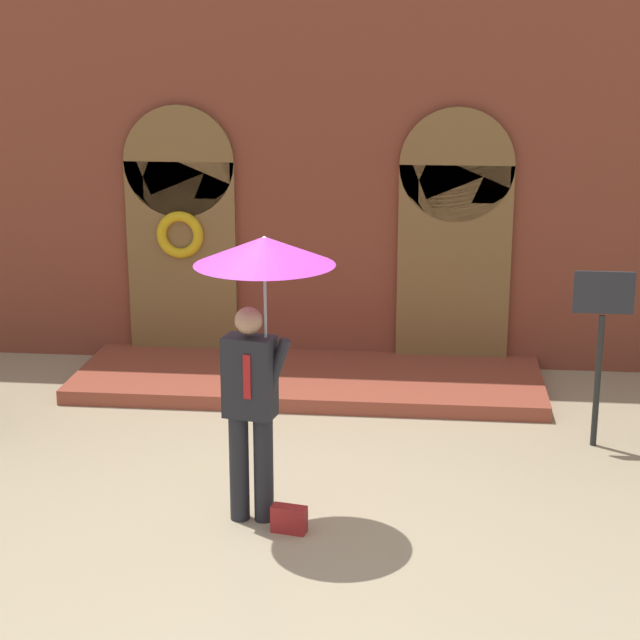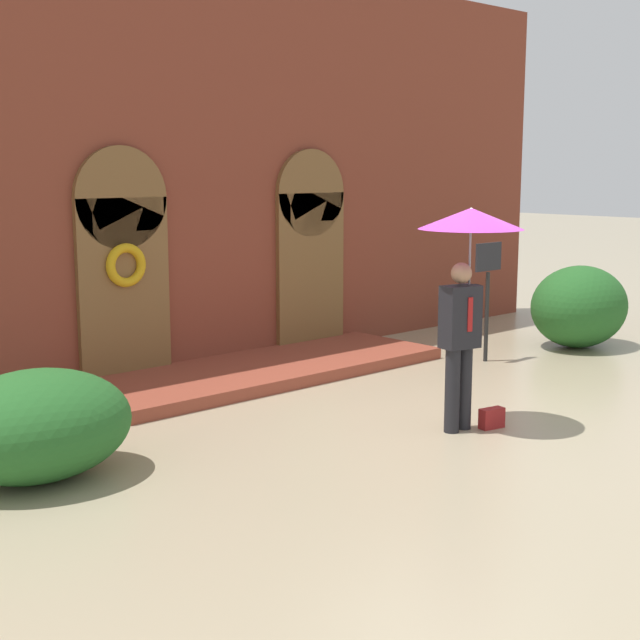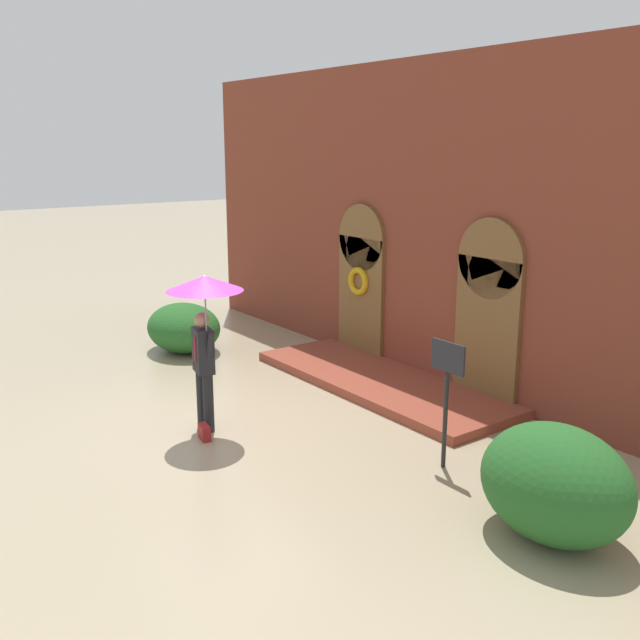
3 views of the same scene
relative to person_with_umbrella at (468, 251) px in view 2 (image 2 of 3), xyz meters
name	(u,v)px [view 2 (image 2 of 3)]	position (x,y,z in m)	size (l,w,h in m)	color
ground_plane	(438,422)	(-0.02, 0.33, -1.91)	(80.00, 80.00, 0.00)	tan
building_facade	(213,174)	(-0.02, 4.48, 0.77)	(14.00, 2.30, 5.60)	brown
person_with_umbrella	(468,251)	(0.00, 0.00, 0.00)	(1.10, 1.10, 2.36)	black
handbag	(492,418)	(0.23, -0.20, -1.80)	(0.28, 0.12, 0.22)	maroon
sign_post	(488,282)	(2.92, 1.93, -0.75)	(0.56, 0.06, 1.72)	black
shrub_left	(37,425)	(-4.08, 1.58, -1.41)	(1.75, 1.41, 1.00)	#235B23
shrub_right	(579,307)	(4.84, 1.61, -1.27)	(1.70, 1.37, 1.28)	#235B23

